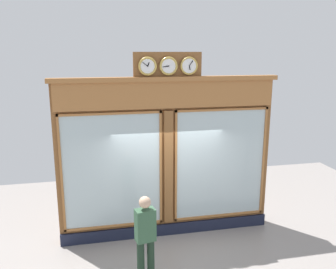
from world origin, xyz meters
The scene contains 2 objects.
shop_facade centered at (0.00, -0.13, 1.88)m, with size 5.01×0.42×4.23m.
pedestrian centered at (0.76, 1.58, 0.93)m, with size 0.40×0.28×1.69m.
Camera 1 is at (1.58, 7.41, 4.22)m, focal length 37.49 mm.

